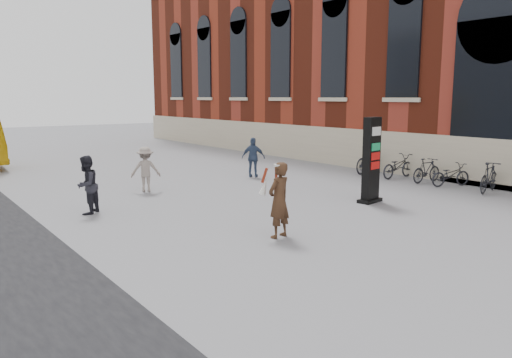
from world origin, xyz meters
TOP-DOWN VIEW (x-y plane):
  - ground at (0.00, 0.00)m, footprint 100.00×100.00m
  - station at (15.48, 6.00)m, footprint 12.15×44.50m
  - info_pylon at (4.03, 0.87)m, footprint 0.91×0.57m
  - woman at (-0.80, -0.52)m, footprint 0.77×0.73m
  - pedestrian_a at (-3.63, 4.56)m, footprint 1.01×1.01m
  - pedestrian_b at (-0.87, 6.74)m, footprint 1.16×0.96m
  - pedestrian_c at (4.02, 7.06)m, footprint 0.94×0.97m
  - bike_3 at (8.60, -0.48)m, footprint 1.82×0.85m
  - bike_4 at (8.60, 0.98)m, footprint 1.73×1.04m
  - bike_5 at (8.60, 2.00)m, footprint 1.60×0.50m
  - bike_6 at (8.60, 3.37)m, footprint 1.87×0.70m
  - bike_7 at (8.60, 4.88)m, footprint 1.94×0.78m

SIDE VIEW (x-z plane):
  - ground at x=0.00m, z-range 0.00..0.00m
  - bike_4 at x=8.60m, z-range 0.00..0.86m
  - bike_5 at x=8.60m, z-range 0.00..0.95m
  - bike_6 at x=8.60m, z-range 0.00..0.97m
  - bike_3 at x=8.60m, z-range 0.00..1.05m
  - bike_7 at x=8.60m, z-range 0.00..1.13m
  - pedestrian_b at x=-0.87m, z-range 0.00..1.56m
  - pedestrian_c at x=4.02m, z-range 0.00..1.63m
  - pedestrian_a at x=-3.63m, z-range 0.00..1.65m
  - woman at x=-0.80m, z-range 0.02..1.81m
  - info_pylon at x=4.03m, z-range 0.00..2.66m
  - station at x=15.48m, z-range -1.49..17.66m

